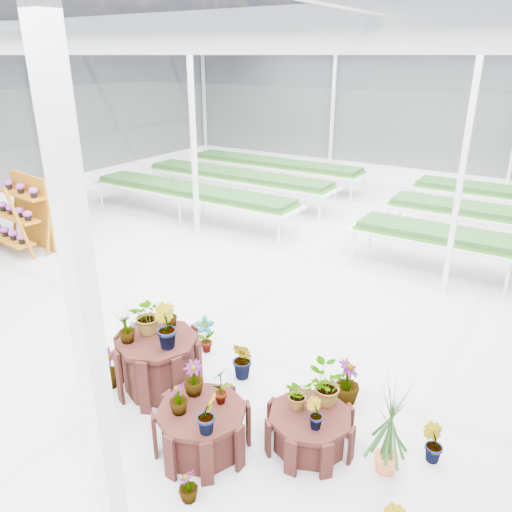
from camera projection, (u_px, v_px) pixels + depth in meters
The scene contains 9 objects.
ground_plane at pixel (187, 340), 7.91m from camera, with size 24.00×24.00×0.00m, color gray.
greenhouse_shell at pixel (179, 203), 7.07m from camera, with size 18.00×24.00×4.50m, color white, non-canonical shape.
steel_frame at pixel (179, 203), 7.07m from camera, with size 18.00×24.00×4.50m, color silver, non-canonical shape.
nursery_benches at pixel (360, 207), 13.38m from camera, with size 16.00×7.00×0.84m, color silver, non-canonical shape.
plinth_tall at pixel (159, 363), 6.65m from camera, with size 1.11×1.11×0.76m, color #341410.
plinth_mid at pixel (202, 429), 5.62m from camera, with size 1.06×1.06×0.56m, color #341410.
plinth_low at pixel (310, 430), 5.69m from camera, with size 1.00×1.00×0.45m, color #341410.
shelf_rack at pixel (18, 214), 11.26m from camera, with size 1.61×0.85×1.71m, color #96580F, non-canonical shape.
nursery_plants at pixel (228, 372), 6.13m from camera, with size 4.67×2.92×1.33m.
Camera 1 is at (4.60, -5.17, 4.20)m, focal length 35.00 mm.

